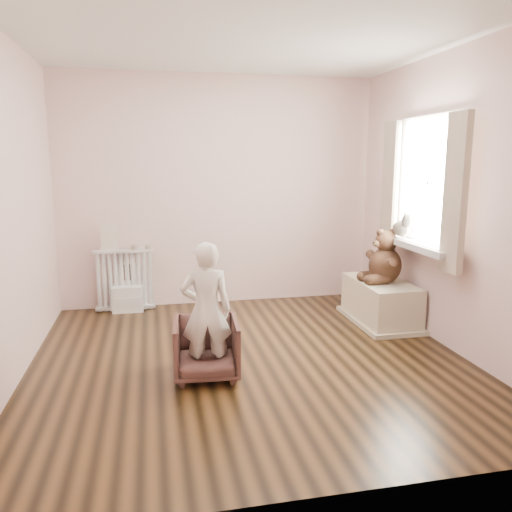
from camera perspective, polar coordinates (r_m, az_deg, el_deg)
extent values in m
cube|color=black|center=(4.31, -0.74, -11.70)|extent=(3.60, 3.60, 0.01)
cube|color=white|center=(4.09, -0.83, 24.21)|extent=(3.60, 3.60, 0.01)
cube|color=#F5E2D0|center=(5.77, -4.25, 7.32)|extent=(3.60, 0.02, 2.60)
cube|color=#F5E2D0|center=(2.27, 7.98, 1.73)|extent=(3.60, 0.02, 2.60)
cube|color=#F5E2D0|center=(4.06, -26.67, 4.69)|extent=(0.02, 3.60, 2.60)
cube|color=#F5E2D0|center=(4.69, 21.47, 5.77)|extent=(0.02, 3.60, 2.60)
cube|color=white|center=(4.91, 19.28, 7.87)|extent=(0.03, 0.90, 1.10)
cube|color=silver|center=(4.93, 17.96, 1.16)|extent=(0.22, 1.10, 0.06)
cube|color=#BDAC91|center=(4.38, 21.82, 6.62)|extent=(0.06, 0.26, 1.30)
cube|color=#BDAC91|center=(5.36, 15.07, 7.67)|extent=(0.06, 0.26, 1.30)
cube|color=silver|center=(5.74, -14.80, -2.23)|extent=(0.65, 0.12, 0.69)
cube|color=beige|center=(5.67, -16.46, 2.12)|extent=(0.18, 0.02, 0.30)
cylinder|color=#A59E8C|center=(5.67, -13.64, 1.00)|extent=(0.09, 0.09, 0.05)
cylinder|color=#A59E8C|center=(5.67, -12.16, 1.02)|extent=(0.08, 0.08, 0.05)
cube|color=silver|center=(5.74, -14.50, -3.40)|extent=(0.33, 0.24, 0.52)
imported|color=#53322B|center=(3.94, -5.70, -10.43)|extent=(0.53, 0.54, 0.46)
imported|color=white|center=(3.78, -5.70, -6.24)|extent=(0.40, 0.28, 1.05)
cube|color=beige|center=(5.34, 14.03, -5.26)|extent=(0.49, 0.93, 0.44)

